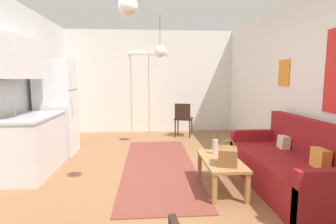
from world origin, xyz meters
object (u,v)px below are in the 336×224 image
object	(u,v)px
couch	(291,168)
pendant_lamp_near	(128,6)
refrigerator	(57,107)
handbag	(227,156)
pendant_lamp_far	(160,51)
coffee_table	(221,163)
bamboo_vase	(215,147)
accent_chair	(183,117)

from	to	relation	value
couch	pendant_lamp_near	bearing A→B (deg)	-175.09
refrigerator	pendant_lamp_near	world-z (taller)	pendant_lamp_near
handbag	refrigerator	bearing A→B (deg)	142.75
pendant_lamp_far	coffee_table	bearing A→B (deg)	-71.70
couch	bamboo_vase	distance (m)	1.01
coffee_table	bamboo_vase	world-z (taller)	bamboo_vase
handbag	bamboo_vase	bearing A→B (deg)	93.87
refrigerator	accent_chair	xyz separation A→B (m)	(2.60, 1.26, -0.42)
refrigerator	pendant_lamp_near	distance (m)	2.90
bamboo_vase	pendant_lamp_far	distance (m)	2.47
handbag	coffee_table	bearing A→B (deg)	93.88
coffee_table	accent_chair	size ratio (longest dim) A/B	1.14
coffee_table	bamboo_vase	bearing A→B (deg)	93.87
couch	coffee_table	xyz separation A→B (m)	(-0.91, 0.08, 0.06)
handbag	accent_chair	world-z (taller)	accent_chair
coffee_table	pendant_lamp_near	distance (m)	2.21
coffee_table	accent_chair	xyz separation A→B (m)	(-0.08, 3.10, 0.14)
pendant_lamp_near	pendant_lamp_far	xyz separation A→B (m)	(0.45, 2.36, -0.24)
couch	pendant_lamp_far	bearing A→B (deg)	126.45
bamboo_vase	pendant_lamp_near	world-z (taller)	pendant_lamp_near
accent_chair	pendant_lamp_far	world-z (taller)	pendant_lamp_far
pendant_lamp_far	pendant_lamp_near	bearing A→B (deg)	-100.92
couch	pendant_lamp_near	world-z (taller)	pendant_lamp_near
couch	handbag	xyz separation A→B (m)	(-0.90, -0.13, 0.22)
couch	refrigerator	bearing A→B (deg)	151.96
couch	pendant_lamp_far	distance (m)	3.20
coffee_table	pendant_lamp_near	xyz separation A→B (m)	(-1.15, -0.26, 1.88)
couch	bamboo_vase	bearing A→B (deg)	160.76
bamboo_vase	accent_chair	world-z (taller)	accent_chair
bamboo_vase	refrigerator	world-z (taller)	refrigerator
handbag	pendant_lamp_far	xyz separation A→B (m)	(-0.71, 2.31, 1.48)
bamboo_vase	pendant_lamp_far	bearing A→B (deg)	110.08
bamboo_vase	pendant_lamp_far	world-z (taller)	pendant_lamp_far
handbag	pendant_lamp_near	distance (m)	2.07
accent_chair	handbag	bearing A→B (deg)	109.56
handbag	accent_chair	size ratio (longest dim) A/B	0.38
pendant_lamp_near	pendant_lamp_far	world-z (taller)	same
handbag	pendant_lamp_near	size ratio (longest dim) A/B	0.55
couch	refrigerator	size ratio (longest dim) A/B	1.10
handbag	refrigerator	size ratio (longest dim) A/B	0.18
accent_chair	coffee_table	bearing A→B (deg)	109.40
coffee_table	handbag	xyz separation A→B (m)	(0.01, -0.21, 0.16)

